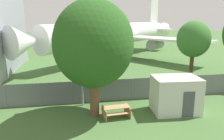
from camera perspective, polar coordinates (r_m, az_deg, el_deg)
The scene contains 7 objects.
perimeter_fence at distance 18.39m, azimuth -2.50°, elevation -5.47°, with size 56.07×0.07×1.89m.
airplane at distance 39.61m, azimuth 1.32°, elevation 9.40°, with size 31.84×29.95×11.89m.
portable_cabin at distance 16.96m, azimuth 16.22°, elevation -6.21°, with size 3.47×2.58×2.68m.
picnic_bench_near_cabin at distance 15.78m, azimuth 1.06°, elevation -10.49°, with size 2.04×1.55×0.76m.
tree_near_hangar at distance 24.22m, azimuth 20.52°, elevation 7.48°, with size 3.41×3.41×6.69m.
tree_left_of_cabin at distance 14.95m, azimuth -4.89°, elevation 6.73°, with size 5.50×5.50×8.20m.
light_mast at distance 16.89m, azimuth -8.12°, elevation 6.46°, with size 0.44×0.44×8.02m.
Camera 1 is at (-2.33, -7.63, 6.79)m, focal length 35.00 mm.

